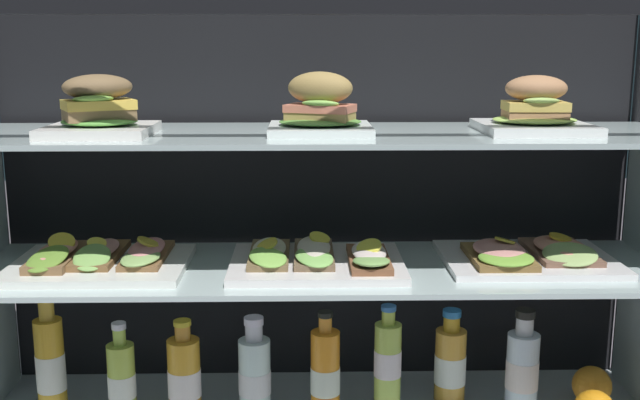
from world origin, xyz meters
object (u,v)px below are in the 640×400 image
(open_sandwich_tray_far_right, at_px, (100,259))
(juice_bottle_front_middle, at_px, (122,377))
(juice_bottle_near_post, at_px, (255,372))
(juice_bottle_back_center, at_px, (325,371))
(open_sandwich_tray_right_of_center, at_px, (317,258))
(juice_bottle_front_second, at_px, (50,363))
(open_sandwich_tray_far_left, at_px, (529,255))
(juice_bottle_front_right_end, at_px, (522,368))
(juice_bottle_front_fourth, at_px, (450,363))
(plated_roll_sandwich_left_of_center, at_px, (535,113))
(plated_roll_sandwich_right_of_center, at_px, (99,113))
(juice_bottle_back_right, at_px, (388,363))
(orange_fruit_near_left_post, at_px, (592,385))
(juice_bottle_back_left, at_px, (184,374))
(plated_roll_sandwich_mid_left, at_px, (319,111))

(open_sandwich_tray_far_right, bearing_deg, juice_bottle_front_middle, 57.91)
(juice_bottle_near_post, height_order, juice_bottle_back_center, juice_bottle_back_center)
(open_sandwich_tray_right_of_center, distance_m, juice_bottle_front_second, 0.61)
(open_sandwich_tray_far_right, relative_size, open_sandwich_tray_far_left, 1.00)
(juice_bottle_front_second, relative_size, juice_bottle_front_right_end, 1.16)
(juice_bottle_front_fourth, bearing_deg, juice_bottle_back_center, -172.54)
(juice_bottle_front_fourth, height_order, juice_bottle_front_right_end, juice_bottle_front_right_end)
(plated_roll_sandwich_left_of_center, height_order, juice_bottle_front_second, plated_roll_sandwich_left_of_center)
(open_sandwich_tray_right_of_center, bearing_deg, open_sandwich_tray_far_right, 179.32)
(plated_roll_sandwich_right_of_center, xyz_separation_m, open_sandwich_tray_right_of_center, (0.40, 0.03, -0.29))
(juice_bottle_back_center, bearing_deg, plated_roll_sandwich_right_of_center, -171.21)
(open_sandwich_tray_right_of_center, distance_m, juice_bottle_near_post, 0.30)
(open_sandwich_tray_far_right, relative_size, juice_bottle_back_right, 1.52)
(juice_bottle_back_center, xyz_separation_m, orange_fruit_near_left_post, (0.57, 0.01, -0.04))
(juice_bottle_back_left, xyz_separation_m, juice_bottle_back_right, (0.43, 0.00, 0.02))
(plated_roll_sandwich_left_of_center, relative_size, juice_bottle_back_center, 0.97)
(plated_roll_sandwich_left_of_center, distance_m, open_sandwich_tray_right_of_center, 0.51)
(juice_bottle_near_post, xyz_separation_m, juice_bottle_front_right_end, (0.56, -0.01, 0.01))
(open_sandwich_tray_right_of_center, bearing_deg, juice_bottle_back_center, 65.60)
(plated_roll_sandwich_left_of_center, height_order, orange_fruit_near_left_post, plated_roll_sandwich_left_of_center)
(plated_roll_sandwich_left_of_center, distance_m, juice_bottle_back_center, 0.67)
(juice_bottle_front_right_end, bearing_deg, orange_fruit_near_left_post, 1.95)
(plated_roll_sandwich_left_of_center, bearing_deg, juice_bottle_front_second, 177.13)
(plated_roll_sandwich_left_of_center, bearing_deg, juice_bottle_front_right_end, 67.58)
(plated_roll_sandwich_right_of_center, height_order, orange_fruit_near_left_post, plated_roll_sandwich_right_of_center)
(plated_roll_sandwich_left_of_center, xyz_separation_m, juice_bottle_near_post, (-0.55, 0.05, -0.55))
(open_sandwich_tray_right_of_center, height_order, juice_bottle_front_second, open_sandwich_tray_right_of_center)
(juice_bottle_back_left, xyz_separation_m, orange_fruit_near_left_post, (0.86, 0.00, -0.03))
(plated_roll_sandwich_mid_left, distance_m, juice_bottle_back_left, 0.62)
(plated_roll_sandwich_mid_left, height_order, open_sandwich_tray_right_of_center, plated_roll_sandwich_mid_left)
(open_sandwich_tray_far_right, distance_m, juice_bottle_front_second, 0.28)
(plated_roll_sandwich_mid_left, height_order, juice_bottle_front_right_end, plated_roll_sandwich_mid_left)
(plated_roll_sandwich_left_of_center, bearing_deg, juice_bottle_front_fourth, 152.85)
(open_sandwich_tray_right_of_center, distance_m, juice_bottle_back_center, 0.26)
(open_sandwich_tray_right_of_center, relative_size, juice_bottle_back_center, 1.59)
(juice_bottle_back_right, bearing_deg, juice_bottle_front_fourth, 11.76)
(plated_roll_sandwich_left_of_center, height_order, open_sandwich_tray_far_right, plated_roll_sandwich_left_of_center)
(plated_roll_sandwich_right_of_center, distance_m, open_sandwich_tray_right_of_center, 0.50)
(juice_bottle_near_post, bearing_deg, juice_bottle_front_right_end, -1.10)
(juice_bottle_near_post, bearing_deg, juice_bottle_front_middle, -177.31)
(juice_bottle_near_post, bearing_deg, orange_fruit_near_left_post, -0.45)
(plated_roll_sandwich_mid_left, bearing_deg, juice_bottle_front_right_end, 5.02)
(plated_roll_sandwich_mid_left, relative_size, open_sandwich_tray_far_left, 0.57)
(orange_fruit_near_left_post, bearing_deg, juice_bottle_near_post, 179.55)
(open_sandwich_tray_right_of_center, bearing_deg, plated_roll_sandwich_mid_left, 48.51)
(juice_bottle_back_center, bearing_deg, juice_bottle_front_middle, 179.96)
(open_sandwich_tray_right_of_center, distance_m, orange_fruit_near_left_post, 0.66)
(juice_bottle_back_left, distance_m, juice_bottle_back_right, 0.43)
(open_sandwich_tray_far_left, relative_size, juice_bottle_front_second, 1.38)
(open_sandwich_tray_far_left, height_order, juice_bottle_back_center, open_sandwich_tray_far_left)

